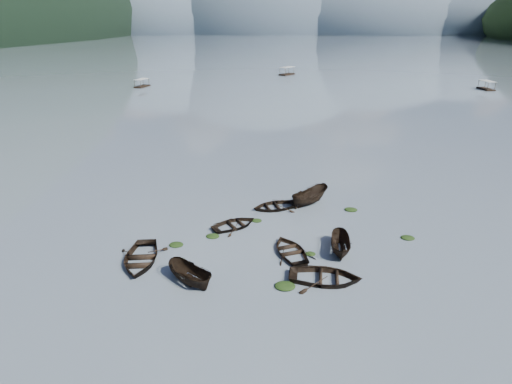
# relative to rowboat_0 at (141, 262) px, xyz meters

# --- Properties ---
(ground_plane) EXTENTS (2400.00, 2400.00, 0.00)m
(ground_plane) POSITION_rel_rowboat_0_xyz_m (7.61, -2.96, 0.00)
(ground_plane) COLOR slate
(haze_mtn_a) EXTENTS (520.00, 520.00, 280.00)m
(haze_mtn_a) POSITION_rel_rowboat_0_xyz_m (-252.39, 897.04, 0.00)
(haze_mtn_a) COLOR #475666
(haze_mtn_a) RESTS_ON ground
(haze_mtn_b) EXTENTS (520.00, 520.00, 340.00)m
(haze_mtn_b) POSITION_rel_rowboat_0_xyz_m (-52.39, 897.04, 0.00)
(haze_mtn_b) COLOR #475666
(haze_mtn_b) RESTS_ON ground
(haze_mtn_c) EXTENTS (520.00, 520.00, 260.00)m
(haze_mtn_c) POSITION_rel_rowboat_0_xyz_m (147.61, 897.04, 0.00)
(haze_mtn_c) COLOR #475666
(haze_mtn_c) RESTS_ON ground
(haze_mtn_d) EXTENTS (520.00, 520.00, 220.00)m
(haze_mtn_d) POSITION_rel_rowboat_0_xyz_m (327.61, 897.04, 0.00)
(haze_mtn_d) COLOR #475666
(haze_mtn_d) RESTS_ON ground
(rowboat_0) EXTENTS (4.36, 5.55, 1.04)m
(rowboat_0) POSITION_rel_rowboat_0_xyz_m (0.00, 0.00, 0.00)
(rowboat_0) COLOR black
(rowboat_0) RESTS_ON ground
(rowboat_1) EXTENTS (4.87, 4.64, 0.82)m
(rowboat_1) POSITION_rel_rowboat_0_xyz_m (6.05, 6.00, 0.00)
(rowboat_1) COLOR black
(rowboat_1) RESTS_ON ground
(rowboat_2) EXTENTS (4.10, 3.63, 1.55)m
(rowboat_2) POSITION_rel_rowboat_0_xyz_m (4.26, -2.21, 0.00)
(rowboat_2) COLOR black
(rowboat_2) RESTS_ON ground
(rowboat_3) EXTENTS (4.40, 5.01, 0.86)m
(rowboat_3) POSITION_rel_rowboat_0_xyz_m (10.85, 2.17, 0.00)
(rowboat_3) COLOR black
(rowboat_3) RESTS_ON ground
(rowboat_4) EXTENTS (5.05, 3.74, 1.01)m
(rowboat_4) POSITION_rel_rowboat_0_xyz_m (13.20, -1.19, 0.00)
(rowboat_4) COLOR black
(rowboat_4) RESTS_ON ground
(rowboat_5) EXTENTS (1.67, 3.97, 1.51)m
(rowboat_5) POSITION_rel_rowboat_0_xyz_m (14.61, 2.67, 0.00)
(rowboat_5) COLOR black
(rowboat_5) RESTS_ON ground
(rowboat_7) EXTENTS (5.05, 4.40, 0.87)m
(rowboat_7) POSITION_rel_rowboat_0_xyz_m (9.27, 10.00, 0.00)
(rowboat_7) COLOR black
(rowboat_7) RESTS_ON ground
(rowboat_8) EXTENTS (4.41, 4.47, 1.76)m
(rowboat_8) POSITION_rel_rowboat_0_xyz_m (12.56, 11.38, 0.00)
(rowboat_8) COLOR black
(rowboat_8) RESTS_ON ground
(weed_clump_0) EXTENTS (1.20, 0.98, 0.26)m
(weed_clump_0) POSITION_rel_rowboat_0_xyz_m (2.74, 0.19, 0.00)
(weed_clump_0) COLOR black
(weed_clump_0) RESTS_ON ground
(weed_clump_1) EXTENTS (1.10, 0.88, 0.24)m
(weed_clump_1) POSITION_rel_rowboat_0_xyz_m (4.52, 4.11, 0.00)
(weed_clump_1) COLOR black
(weed_clump_1) RESTS_ON ground
(weed_clump_2) EXTENTS (1.38, 1.10, 0.30)m
(weed_clump_2) POSITION_rel_rowboat_0_xyz_m (10.53, -2.12, 0.00)
(weed_clump_2) COLOR black
(weed_clump_2) RESTS_ON ground
(weed_clump_3) EXTENTS (0.81, 0.68, 0.18)m
(weed_clump_3) POSITION_rel_rowboat_0_xyz_m (12.33, 2.14, 0.00)
(weed_clump_3) COLOR black
(weed_clump_3) RESTS_ON ground
(weed_clump_4) EXTENTS (1.11, 0.88, 0.23)m
(weed_clump_4) POSITION_rel_rowboat_0_xyz_m (20.25, 5.27, 0.00)
(weed_clump_4) COLOR black
(weed_clump_4) RESTS_ON ground
(weed_clump_5) EXTENTS (1.13, 0.92, 0.24)m
(weed_clump_5) POSITION_rel_rowboat_0_xyz_m (1.94, 2.51, 0.00)
(weed_clump_5) COLOR black
(weed_clump_5) RESTS_ON ground
(weed_clump_6) EXTENTS (0.93, 0.78, 0.19)m
(weed_clump_6) POSITION_rel_rowboat_0_xyz_m (7.83, 7.25, 0.00)
(weed_clump_6) COLOR black
(weed_clump_6) RESTS_ON ground
(weed_clump_7) EXTENTS (1.19, 0.96, 0.26)m
(weed_clump_7) POSITION_rel_rowboat_0_xyz_m (16.36, 10.20, 0.00)
(weed_clump_7) COLOR black
(weed_clump_7) RESTS_ON ground
(pontoon_left) EXTENTS (3.05, 5.63, 2.05)m
(pontoon_left) POSITION_rel_rowboat_0_xyz_m (-30.81, 85.47, 0.00)
(pontoon_left) COLOR black
(pontoon_left) RESTS_ON ground
(pontoon_centre) EXTENTS (5.62, 6.93, 2.48)m
(pontoon_centre) POSITION_rel_rowboat_0_xyz_m (8.44, 117.72, 0.00)
(pontoon_centre) COLOR black
(pontoon_centre) RESTS_ON ground
(pontoon_right) EXTENTS (2.77, 5.76, 2.14)m
(pontoon_right) POSITION_rel_rowboat_0_xyz_m (61.58, 89.00, 0.00)
(pontoon_right) COLOR black
(pontoon_right) RESTS_ON ground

